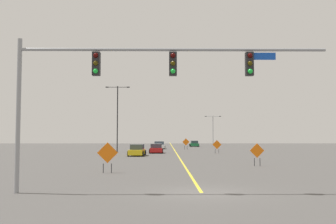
# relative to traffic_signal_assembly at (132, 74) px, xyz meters

# --- Properties ---
(ground) EXTENTS (209.23, 209.23, 0.00)m
(ground) POSITION_rel_traffic_signal_assembly_xyz_m (3.08, 0.02, -5.23)
(ground) COLOR #4C4947
(road_centre_stripe) EXTENTS (0.16, 116.24, 0.01)m
(road_centre_stripe) POSITION_rel_traffic_signal_assembly_xyz_m (3.08, 58.14, -5.23)
(road_centre_stripe) COLOR yellow
(road_centre_stripe) RESTS_ON ground
(traffic_signal_assembly) EXTENTS (13.73, 0.44, 6.81)m
(traffic_signal_assembly) POSITION_rel_traffic_signal_assembly_xyz_m (0.00, 0.00, 0.00)
(traffic_signal_assembly) COLOR gray
(traffic_signal_assembly) RESTS_ON ground
(street_lamp_mid_right) EXTENTS (3.92, 0.24, 7.29)m
(street_lamp_mid_right) POSITION_rel_traffic_signal_assembly_xyz_m (13.10, 76.54, -0.83)
(street_lamp_mid_right) COLOR gray
(street_lamp_mid_right) RESTS_ON ground
(street_lamp_mid_left) EXTENTS (3.63, 0.24, 9.93)m
(street_lamp_mid_left) POSITION_rel_traffic_signal_assembly_xyz_m (-5.69, 41.02, 0.52)
(street_lamp_mid_left) COLOR black
(street_lamp_mid_left) RESTS_ON ground
(construction_sign_left_shoulder) EXTENTS (1.19, 0.07, 1.86)m
(construction_sign_left_shoulder) POSITION_rel_traffic_signal_assembly_xyz_m (9.04, 14.77, -4.07)
(construction_sign_left_shoulder) COLOR orange
(construction_sign_left_shoulder) RESTS_ON ground
(construction_sign_median_near) EXTENTS (1.37, 0.34, 2.04)m
(construction_sign_median_near) POSITION_rel_traffic_signal_assembly_xyz_m (-2.39, 9.11, -3.97)
(construction_sign_median_near) COLOR orange
(construction_sign_median_near) RESTS_ON ground
(construction_sign_right_shoulder) EXTENTS (1.26, 0.19, 1.85)m
(construction_sign_right_shoulder) POSITION_rel_traffic_signal_assembly_xyz_m (8.74, 37.10, -4.09)
(construction_sign_right_shoulder) COLOR orange
(construction_sign_right_shoulder) RESTS_ON ground
(construction_sign_right_lane) EXTENTS (1.28, 0.09, 1.98)m
(construction_sign_right_lane) POSITION_rel_traffic_signal_assembly_xyz_m (5.21, 52.21, -3.99)
(construction_sign_right_lane) COLOR orange
(construction_sign_right_lane) RESTS_ON ground
(car_green_far) EXTENTS (1.97, 4.33, 1.34)m
(car_green_far) POSITION_rel_traffic_signal_assembly_xyz_m (7.98, 69.39, -4.60)
(car_green_far) COLOR #196B38
(car_green_far) RESTS_ON ground
(car_yellow_distant) EXTENTS (2.08, 4.46, 1.41)m
(car_yellow_distant) POSITION_rel_traffic_signal_assembly_xyz_m (-1.97, 30.78, -4.58)
(car_yellow_distant) COLOR gold
(car_yellow_distant) RESTS_ON ground
(car_red_passing) EXTENTS (2.00, 3.98, 1.32)m
(car_red_passing) POSITION_rel_traffic_signal_assembly_xyz_m (0.21, 38.27, -4.61)
(car_red_passing) COLOR red
(car_red_passing) RESTS_ON ground
(car_white_mid) EXTENTS (2.32, 4.31, 1.39)m
(car_white_mid) POSITION_rel_traffic_signal_assembly_xyz_m (0.36, 55.55, -4.59)
(car_white_mid) COLOR white
(car_white_mid) RESTS_ON ground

